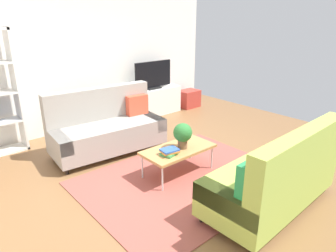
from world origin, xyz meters
TOP-DOWN VIEW (x-y plane):
  - ground_plane at (0.00, 0.00)m, footprint 7.68×7.68m
  - wall_far at (0.00, 2.80)m, footprint 6.40×0.12m
  - area_rug at (-0.05, -0.29)m, footprint 2.90×2.20m
  - couch_beige at (-0.38, 1.33)m, footprint 1.96×1.00m
  - couch_green at (0.29, -1.51)m, footprint 1.93×0.90m
  - coffee_table at (-0.00, -0.09)m, footprint 1.10×0.56m
  - tv_console at (1.52, 2.46)m, footprint 1.40×0.44m
  - tv at (1.52, 2.44)m, footprint 1.00×0.20m
  - storage_trunk at (2.62, 2.36)m, footprint 0.52×0.40m
  - potted_plant at (0.05, -0.13)m, footprint 0.28×0.28m
  - table_book_0 at (-0.24, -0.17)m, footprint 0.28×0.23m
  - table_book_1 at (-0.24, -0.17)m, footprint 0.28×0.23m
  - table_book_2 at (-0.24, -0.17)m, footprint 0.26×0.21m
  - vase_0 at (0.94, 2.51)m, footprint 0.12×0.12m
  - bottle_0 at (1.12, 2.42)m, footprint 0.05×0.05m
  - bottle_1 at (1.22, 2.42)m, footprint 0.04×0.04m

SIDE VIEW (x-z plane):
  - ground_plane at x=0.00m, z-range 0.00..0.00m
  - area_rug at x=-0.05m, z-range 0.00..0.01m
  - storage_trunk at x=2.62m, z-range 0.00..0.44m
  - tv_console at x=1.52m, z-range 0.00..0.64m
  - coffee_table at x=0.00m, z-range 0.18..0.60m
  - table_book_0 at x=-0.24m, z-range 0.42..0.46m
  - couch_beige at x=-0.38m, z-range -0.11..0.99m
  - couch_green at x=0.29m, z-range -0.11..0.99m
  - table_book_1 at x=-0.24m, z-range 0.46..0.48m
  - table_book_2 at x=-0.24m, z-range 0.48..0.51m
  - potted_plant at x=0.05m, z-range 0.45..0.84m
  - vase_0 at x=0.94m, z-range 0.64..0.81m
  - bottle_0 at x=1.12m, z-range 0.64..0.82m
  - bottle_1 at x=1.22m, z-range 0.64..0.87m
  - tv at x=1.52m, z-range 0.63..1.27m
  - wall_far at x=0.00m, z-range 0.00..2.90m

